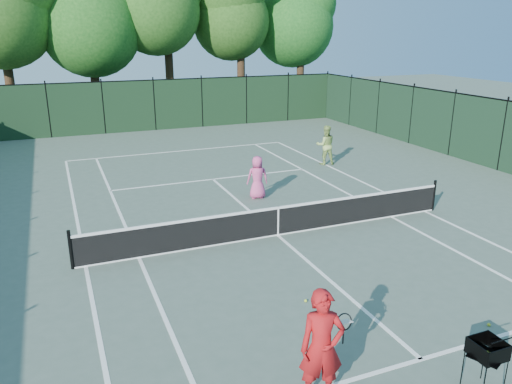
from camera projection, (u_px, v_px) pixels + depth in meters
name	position (u px, v px, depth m)	size (l,w,h in m)	color
ground	(278.00, 235.00, 14.92)	(90.00, 90.00, 0.00)	#4D5E51
sideline_doubles_left	(86.00, 266.00, 12.94)	(0.10, 23.77, 0.01)	white
sideline_doubles_right	(425.00, 211.00, 16.90)	(0.10, 23.77, 0.01)	white
sideline_singles_left	(139.00, 258.00, 13.43)	(0.10, 23.77, 0.01)	white
sideline_singles_right	(391.00, 217.00, 16.40)	(0.10, 23.77, 0.01)	white
baseline_far	(180.00, 151.00, 25.38)	(10.97, 0.10, 0.01)	white
service_line_near	(421.00, 359.00, 9.28)	(8.23, 0.10, 0.01)	white
service_line_far	(213.00, 179.00, 20.55)	(8.23, 0.10, 0.01)	white
center_service_line	(278.00, 235.00, 14.92)	(0.10, 12.80, 0.01)	white
tennis_net	(278.00, 220.00, 14.77)	(11.69, 0.09, 1.06)	black
fence_far	(154.00, 106.00, 30.30)	(24.00, 0.05, 3.00)	black
tree_5	(302.00, 4.00, 36.33)	(5.80, 5.80, 12.23)	black
coach	(322.00, 347.00, 7.98)	(1.10, 0.67, 2.00)	#AF1417
player_pink	(257.00, 177.00, 18.02)	(0.85, 0.64, 1.57)	#CF4985
player_green	(326.00, 145.00, 22.62)	(1.02, 0.88, 1.79)	#96B65B
ball_hopper	(488.00, 349.00, 8.24)	(0.67, 0.67, 0.97)	black
loose_ball_near_cart	(489.00, 325.00, 10.32)	(0.07, 0.07, 0.07)	gold
loose_ball_midcourt	(306.00, 301.00, 11.23)	(0.07, 0.07, 0.07)	#B8D32B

